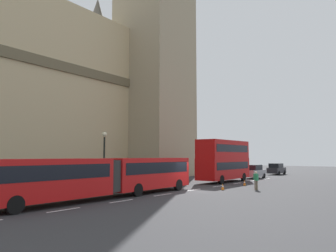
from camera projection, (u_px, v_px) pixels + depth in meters
name	position (u px, v px, depth m)	size (l,w,h in m)	color
ground_plane	(191.00, 190.00, 29.31)	(160.00, 160.00, 0.00)	#333335
lane_centre_marking	(194.00, 190.00, 29.66)	(39.00, 0.16, 0.01)	silver
articulated_bus	(106.00, 174.00, 23.99)	(18.29, 2.54, 2.90)	red
double_decker_bus	(224.00, 159.00, 38.93)	(9.08, 2.54, 4.90)	#B20F0F
sedan_lead	(254.00, 172.00, 45.31)	(4.40, 1.86, 1.85)	gray
sedan_trailing	(276.00, 169.00, 54.30)	(4.40, 1.86, 1.85)	black
traffic_cone_west	(223.00, 187.00, 29.63)	(0.36, 0.36, 0.58)	black
traffic_cone_middle	(245.00, 183.00, 34.01)	(0.36, 0.36, 0.58)	black
street_lamp	(104.00, 156.00, 29.87)	(0.44, 0.44, 5.27)	black
pedestrian_near_cones	(256.00, 180.00, 29.69)	(0.37, 0.46, 1.69)	#726651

